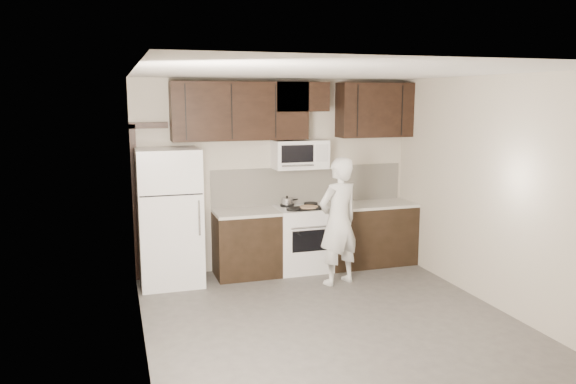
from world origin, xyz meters
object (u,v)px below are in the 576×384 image
person (338,221)px  refrigerator (170,217)px  stove (302,238)px  microwave (300,154)px

person → refrigerator: bearing=-35.5°
stove → microwave: microwave is taller
refrigerator → person: size_ratio=1.07×
microwave → person: microwave is taller
refrigerator → person: 2.21m
person → stove: bearing=-88.1°
microwave → refrigerator: (-1.85, -0.17, -0.75)m
refrigerator → person: bearing=-17.2°
microwave → refrigerator: 2.00m
microwave → refrigerator: microwave is taller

